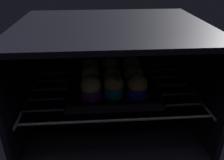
{
  "coord_description": "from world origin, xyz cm",
  "views": [
    {
      "loc": [
        -5.1,
        -48.24,
        52.38
      ],
      "look_at": [
        0.0,
        20.58,
        17.08
      ],
      "focal_mm": 37.26,
      "sensor_mm": 36.0,
      "label": 1
    }
  ],
  "objects_px": {
    "muffin_row1_col0": "(91,77)",
    "muffin_row0_col2": "(137,86)",
    "muffin_row0_col1": "(115,86)",
    "muffin_row2_col2": "(131,66)",
    "muffin_row2_col0": "(90,68)",
    "muffin_row2_col1": "(111,67)",
    "muffin_row1_col1": "(112,78)",
    "baking_tray": "(112,86)",
    "muffin_row0_col0": "(91,88)",
    "muffin_row1_col2": "(133,76)"
  },
  "relations": [
    {
      "from": "muffin_row0_col0",
      "to": "muffin_row2_col0",
      "type": "xyz_separation_m",
      "value": [
        -0.0,
        0.15,
        -0.0
      ]
    },
    {
      "from": "muffin_row0_col0",
      "to": "muffin_row2_col1",
      "type": "distance_m",
      "value": 0.17
    },
    {
      "from": "muffin_row1_col0",
      "to": "muffin_row1_col1",
      "type": "bearing_deg",
      "value": -3.11
    },
    {
      "from": "muffin_row0_col0",
      "to": "baking_tray",
      "type": "bearing_deg",
      "value": 47.61
    },
    {
      "from": "muffin_row1_col0",
      "to": "muffin_row1_col2",
      "type": "bearing_deg",
      "value": -1.73
    },
    {
      "from": "muffin_row1_col1",
      "to": "muffin_row1_col0",
      "type": "bearing_deg",
      "value": 176.89
    },
    {
      "from": "muffin_row0_col2",
      "to": "muffin_row2_col1",
      "type": "distance_m",
      "value": 0.17
    },
    {
      "from": "muffin_row1_col1",
      "to": "muffin_row1_col2",
      "type": "relative_size",
      "value": 0.93
    },
    {
      "from": "muffin_row1_col0",
      "to": "muffin_row2_col0",
      "type": "xyz_separation_m",
      "value": [
        -0.0,
        0.07,
        -0.0
      ]
    },
    {
      "from": "muffin_row0_col0",
      "to": "muffin_row2_col2",
      "type": "bearing_deg",
      "value": 46.55
    },
    {
      "from": "muffin_row2_col0",
      "to": "muffin_row0_col0",
      "type": "bearing_deg",
      "value": -88.87
    },
    {
      "from": "muffin_row0_col1",
      "to": "muffin_row2_col0",
      "type": "relative_size",
      "value": 0.99
    },
    {
      "from": "muffin_row0_col0",
      "to": "muffin_row2_col2",
      "type": "distance_m",
      "value": 0.21
    },
    {
      "from": "muffin_row2_col0",
      "to": "muffin_row2_col1",
      "type": "relative_size",
      "value": 1.0
    },
    {
      "from": "muffin_row1_col0",
      "to": "baking_tray",
      "type": "bearing_deg",
      "value": -1.23
    },
    {
      "from": "muffin_row0_col0",
      "to": "muffin_row1_col2",
      "type": "height_order",
      "value": "muffin_row0_col0"
    },
    {
      "from": "muffin_row1_col1",
      "to": "muffin_row2_col1",
      "type": "bearing_deg",
      "value": 88.11
    },
    {
      "from": "muffin_row2_col0",
      "to": "muffin_row2_col1",
      "type": "bearing_deg",
      "value": 2.48
    },
    {
      "from": "muffin_row0_col1",
      "to": "muffin_row1_col1",
      "type": "distance_m",
      "value": 0.07
    },
    {
      "from": "muffin_row0_col1",
      "to": "muffin_row2_col2",
      "type": "xyz_separation_m",
      "value": [
        0.07,
        0.14,
        0.0
      ]
    },
    {
      "from": "muffin_row1_col0",
      "to": "muffin_row2_col0",
      "type": "distance_m",
      "value": 0.07
    },
    {
      "from": "muffin_row2_col0",
      "to": "muffin_row2_col2",
      "type": "xyz_separation_m",
      "value": [
        0.15,
        0.0,
        0.0
      ]
    },
    {
      "from": "muffin_row0_col0",
      "to": "muffin_row1_col2",
      "type": "relative_size",
      "value": 1.05
    },
    {
      "from": "muffin_row1_col0",
      "to": "muffin_row0_col2",
      "type": "bearing_deg",
      "value": -28.41
    },
    {
      "from": "baking_tray",
      "to": "muffin_row1_col0",
      "type": "bearing_deg",
      "value": 178.77
    },
    {
      "from": "muffin_row1_col2",
      "to": "muffin_row2_col0",
      "type": "xyz_separation_m",
      "value": [
        -0.14,
        0.07,
        0.0
      ]
    },
    {
      "from": "muffin_row0_col1",
      "to": "muffin_row2_col1",
      "type": "distance_m",
      "value": 0.14
    },
    {
      "from": "muffin_row0_col1",
      "to": "muffin_row1_col1",
      "type": "relative_size",
      "value": 1.11
    },
    {
      "from": "baking_tray",
      "to": "muffin_row0_col2",
      "type": "xyz_separation_m",
      "value": [
        0.07,
        -0.08,
        0.04
      ]
    },
    {
      "from": "muffin_row1_col1",
      "to": "muffin_row1_col2",
      "type": "height_order",
      "value": "muffin_row1_col2"
    },
    {
      "from": "muffin_row1_col2",
      "to": "muffin_row2_col2",
      "type": "bearing_deg",
      "value": 88.59
    },
    {
      "from": "muffin_row0_col0",
      "to": "muffin_row0_col1",
      "type": "distance_m",
      "value": 0.07
    },
    {
      "from": "baking_tray",
      "to": "muffin_row0_col0",
      "type": "xyz_separation_m",
      "value": [
        -0.07,
        -0.08,
        0.04
      ]
    },
    {
      "from": "muffin_row1_col0",
      "to": "muffin_row2_col2",
      "type": "xyz_separation_m",
      "value": [
        0.14,
        0.07,
        0.0
      ]
    },
    {
      "from": "muffin_row0_col0",
      "to": "muffin_row2_col1",
      "type": "bearing_deg",
      "value": 64.49
    },
    {
      "from": "muffin_row1_col2",
      "to": "muffin_row2_col2",
      "type": "relative_size",
      "value": 0.92
    },
    {
      "from": "muffin_row0_col2",
      "to": "muffin_row1_col2",
      "type": "xyz_separation_m",
      "value": [
        -0.0,
        0.07,
        -0.0
      ]
    },
    {
      "from": "muffin_row1_col0",
      "to": "muffin_row2_col1",
      "type": "relative_size",
      "value": 0.99
    },
    {
      "from": "muffin_row0_col2",
      "to": "muffin_row2_col2",
      "type": "xyz_separation_m",
      "value": [
        0.0,
        0.15,
        0.0
      ]
    },
    {
      "from": "baking_tray",
      "to": "muffin_row0_col1",
      "type": "height_order",
      "value": "muffin_row0_col1"
    },
    {
      "from": "muffin_row0_col2",
      "to": "muffin_row1_col1",
      "type": "relative_size",
      "value": 1.19
    },
    {
      "from": "muffin_row1_col0",
      "to": "muffin_row2_col1",
      "type": "height_order",
      "value": "same"
    },
    {
      "from": "baking_tray",
      "to": "muffin_row1_col0",
      "type": "relative_size",
      "value": 3.94
    },
    {
      "from": "muffin_row1_col0",
      "to": "muffin_row2_col1",
      "type": "bearing_deg",
      "value": 45.13
    },
    {
      "from": "muffin_row2_col1",
      "to": "muffin_row2_col2",
      "type": "height_order",
      "value": "muffin_row2_col2"
    },
    {
      "from": "muffin_row1_col2",
      "to": "muffin_row2_col0",
      "type": "relative_size",
      "value": 0.95
    },
    {
      "from": "muffin_row1_col1",
      "to": "muffin_row2_col2",
      "type": "distance_m",
      "value": 0.11
    },
    {
      "from": "muffin_row1_col0",
      "to": "muffin_row1_col2",
      "type": "height_order",
      "value": "muffin_row1_col0"
    },
    {
      "from": "muffin_row0_col1",
      "to": "muffin_row1_col0",
      "type": "relative_size",
      "value": 1.0
    },
    {
      "from": "muffin_row0_col1",
      "to": "muffin_row2_col1",
      "type": "bearing_deg",
      "value": 90.23
    }
  ]
}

